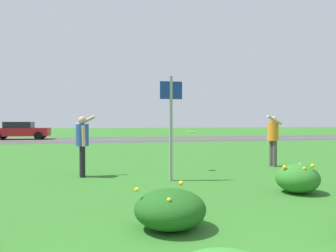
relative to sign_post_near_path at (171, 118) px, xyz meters
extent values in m
plane|color=#2D6B23|center=(-0.54, 6.04, -1.58)|extent=(120.00, 120.00, 0.00)
cube|color=#424244|center=(-0.54, 18.57, -1.58)|extent=(120.00, 8.06, 0.01)
cube|color=yellow|center=(-0.54, 18.57, -1.57)|extent=(120.00, 0.16, 0.00)
ellipsoid|color=#1E5619|center=(-0.75, -3.53, -1.31)|extent=(1.00, 0.98, 0.55)
sphere|color=yellow|center=(-1.21, -3.53, -1.02)|extent=(0.06, 0.06, 0.06)
sphere|color=yellow|center=(-0.83, -3.86, -1.10)|extent=(0.06, 0.06, 0.06)
sphere|color=yellow|center=(-0.66, -3.17, -1.23)|extent=(0.08, 0.08, 0.08)
sphere|color=yellow|center=(-0.37, -3.61, -1.19)|extent=(0.08, 0.08, 0.08)
sphere|color=yellow|center=(-0.51, -3.17, -1.03)|extent=(0.08, 0.08, 0.08)
ellipsoid|color=#2D7526|center=(2.31, -1.86, -1.28)|extent=(0.89, 0.87, 0.60)
sphere|color=yellow|center=(1.98, -1.90, -1.03)|extent=(0.08, 0.08, 0.08)
sphere|color=yellow|center=(2.20, -2.17, -1.12)|extent=(0.06, 0.06, 0.06)
sphere|color=yellow|center=(2.37, -2.06, -1.06)|extent=(0.07, 0.07, 0.07)
sphere|color=yellow|center=(2.42, -1.78, -1.00)|extent=(0.05, 0.05, 0.05)
sphere|color=yellow|center=(2.28, -2.12, -1.04)|extent=(0.06, 0.06, 0.06)
sphere|color=yellow|center=(2.22, -2.00, -1.24)|extent=(0.05, 0.05, 0.05)
sphere|color=yellow|center=(2.46, -2.13, -0.98)|extent=(0.08, 0.08, 0.08)
cube|color=#93969B|center=(0.00, 0.01, -0.28)|extent=(0.07, 0.10, 2.61)
cube|color=navy|center=(0.00, -0.02, 0.68)|extent=(0.56, 0.03, 0.44)
cylinder|color=#2D4C9E|center=(-2.22, 1.02, -0.46)|extent=(0.34, 0.34, 0.59)
sphere|color=tan|center=(-2.22, 1.02, -0.07)|extent=(0.21, 0.21, 0.21)
cylinder|color=black|center=(-2.23, 1.11, -1.17)|extent=(0.14, 0.14, 0.83)
cylinder|color=black|center=(-2.20, 0.94, -1.17)|extent=(0.14, 0.14, 0.83)
cylinder|color=tan|center=(-2.14, 1.23, -0.08)|extent=(0.54, 0.16, 0.33)
cylinder|color=tan|center=(-2.17, 0.83, -0.48)|extent=(0.12, 0.10, 0.56)
cylinder|color=orange|center=(3.84, 1.85, -0.43)|extent=(0.34, 0.34, 0.60)
sphere|color=tan|center=(3.84, 1.85, -0.03)|extent=(0.21, 0.21, 0.21)
cylinder|color=#4C4742|center=(3.85, 1.77, -1.16)|extent=(0.14, 0.14, 0.85)
cylinder|color=#4C4742|center=(3.83, 1.94, -1.16)|extent=(0.14, 0.14, 0.85)
cylinder|color=tan|center=(3.77, 1.64, -0.05)|extent=(0.56, 0.16, 0.32)
cylinder|color=tan|center=(3.79, 2.04, -0.45)|extent=(0.12, 0.10, 0.57)
cylinder|color=#8CD133|center=(0.93, 1.50, -0.40)|extent=(0.24, 0.24, 0.07)
torus|color=#8CD133|center=(0.93, 1.50, -0.41)|extent=(0.24, 0.24, 0.07)
cube|color=maroon|center=(-8.37, 20.39, -0.96)|extent=(4.50, 1.82, 0.66)
cube|color=black|center=(-8.47, 20.39, -0.39)|extent=(2.10, 1.64, 0.52)
cylinder|color=black|center=(-6.82, 21.28, -1.25)|extent=(0.66, 0.22, 0.66)
cylinder|color=black|center=(-6.82, 19.50, -1.25)|extent=(0.66, 0.22, 0.66)
cylinder|color=black|center=(-9.92, 21.28, -1.25)|extent=(0.66, 0.22, 0.66)
camera|label=1|loc=(-1.65, -7.87, -0.09)|focal=34.41mm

